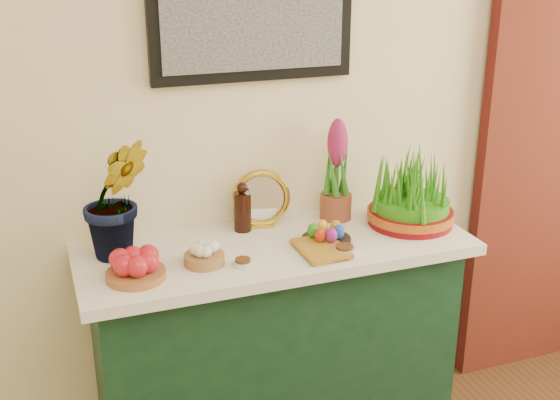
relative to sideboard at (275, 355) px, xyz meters
The scene contains 13 objects.
sideboard is the anchor object (origin of this frame).
tablecloth 0.45m from the sideboard, ahead, with size 1.40×0.55×0.04m, color white.
hyacinth_green 0.91m from the sideboard, behind, with size 0.27×0.23×0.55m, color #2F7B1E.
apple_bowl 0.73m from the sideboard, 167.52° to the right, with size 0.22×0.22×0.10m.
garlic_basket 0.58m from the sideboard, 163.36° to the right, with size 0.18×0.18×0.08m.
vinegar_cruet 0.57m from the sideboard, 116.61° to the left, with size 0.06×0.06×0.19m.
mirror 0.60m from the sideboard, 88.07° to the left, with size 0.23×0.09×0.22m.
book 0.50m from the sideboard, 70.95° to the right, with size 0.14×0.21×0.03m, color #B1781F.
spice_dish_left 0.52m from the sideboard, 139.34° to the right, with size 0.06×0.06×0.03m.
spice_dish_right 0.54m from the sideboard, 41.08° to the right, with size 0.08×0.08×0.03m.
egg_plate 0.53m from the sideboard, 19.57° to the right, with size 0.22×0.22×0.07m.
hyacinth_pink 0.72m from the sideboard, 25.32° to the left, with size 0.12×0.12×0.40m.
wheatgrass_sabzeh 0.79m from the sideboard, ahead, with size 0.33×0.33×0.27m.
Camera 1 is at (-0.95, -0.15, 1.91)m, focal length 45.00 mm.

